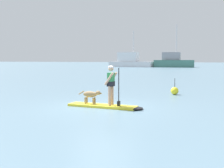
{
  "coord_description": "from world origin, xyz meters",
  "views": [
    {
      "loc": [
        5.22,
        -10.71,
        2.0
      ],
      "look_at": [
        0.0,
        1.0,
        0.9
      ],
      "focal_mm": 45.82,
      "sensor_mm": 36.0,
      "label": 1
    }
  ],
  "objects_px": {
    "paddleboard": "(107,106)",
    "moored_boat_center": "(130,61)",
    "person_paddler": "(111,83)",
    "marker_buoy": "(175,91)",
    "dog": "(91,95)",
    "moored_boat_port": "(173,62)"
  },
  "relations": [
    {
      "from": "moored_boat_center",
      "to": "marker_buoy",
      "type": "distance_m",
      "value": 61.49
    },
    {
      "from": "dog",
      "to": "moored_boat_center",
      "type": "distance_m",
      "value": 65.8
    },
    {
      "from": "paddleboard",
      "to": "marker_buoy",
      "type": "relative_size",
      "value": 3.5
    },
    {
      "from": "paddleboard",
      "to": "moored_boat_port",
      "type": "xyz_separation_m",
      "value": [
        -10.73,
        63.69,
        1.43
      ]
    },
    {
      "from": "paddleboard",
      "to": "moored_boat_port",
      "type": "height_order",
      "value": "moored_boat_port"
    },
    {
      "from": "dog",
      "to": "moored_boat_center",
      "type": "xyz_separation_m",
      "value": [
        -21.42,
        62.21,
        0.98
      ]
    },
    {
      "from": "dog",
      "to": "moored_boat_port",
      "type": "distance_m",
      "value": 64.48
    },
    {
      "from": "person_paddler",
      "to": "moored_boat_center",
      "type": "xyz_separation_m",
      "value": [
        -22.36,
        62.2,
        0.42
      ]
    },
    {
      "from": "person_paddler",
      "to": "marker_buoy",
      "type": "distance_m",
      "value": 5.79
    },
    {
      "from": "dog",
      "to": "moored_boat_port",
      "type": "relative_size",
      "value": 0.1
    },
    {
      "from": "person_paddler",
      "to": "paddleboard",
      "type": "bearing_deg",
      "value": -179.46
    },
    {
      "from": "moored_boat_center",
      "to": "marker_buoy",
      "type": "relative_size",
      "value": 13.23
    },
    {
      "from": "person_paddler",
      "to": "marker_buoy",
      "type": "bearing_deg",
      "value": 75.01
    },
    {
      "from": "paddleboard",
      "to": "moored_boat_center",
      "type": "distance_m",
      "value": 66.05
    },
    {
      "from": "paddleboard",
      "to": "person_paddler",
      "type": "distance_m",
      "value": 1.02
    },
    {
      "from": "dog",
      "to": "marker_buoy",
      "type": "bearing_deg",
      "value": 66.37
    },
    {
      "from": "person_paddler",
      "to": "dog",
      "type": "relative_size",
      "value": 1.49
    },
    {
      "from": "dog",
      "to": "marker_buoy",
      "type": "relative_size",
      "value": 1.18
    },
    {
      "from": "paddleboard",
      "to": "moored_boat_center",
      "type": "relative_size",
      "value": 0.26
    },
    {
      "from": "person_paddler",
      "to": "moored_boat_port",
      "type": "relative_size",
      "value": 0.15
    },
    {
      "from": "dog",
      "to": "paddleboard",
      "type": "bearing_deg",
      "value": 0.54
    },
    {
      "from": "moored_boat_center",
      "to": "moored_boat_port",
      "type": "bearing_deg",
      "value": 7.44
    }
  ]
}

